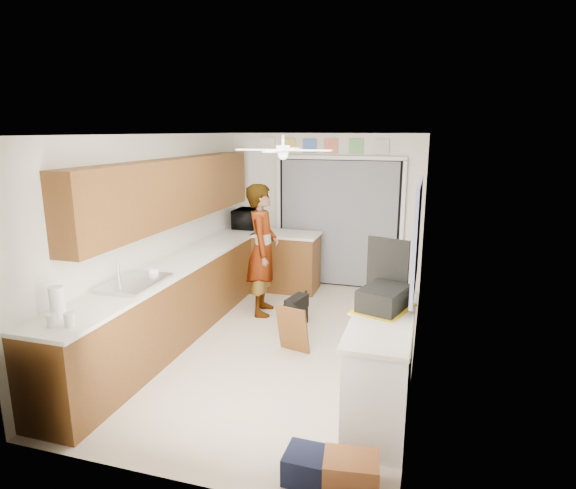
# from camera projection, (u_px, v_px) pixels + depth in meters

# --- Properties ---
(floor) EXTENTS (5.00, 5.00, 0.00)m
(floor) POSITION_uv_depth(u_px,v_px,m) (279.00, 343.00, 5.91)
(floor) COLOR beige
(floor) RESTS_ON ground
(ceiling) EXTENTS (5.00, 5.00, 0.00)m
(ceiling) POSITION_uv_depth(u_px,v_px,m) (278.00, 134.00, 5.33)
(ceiling) COLOR white
(ceiling) RESTS_ON ground
(wall_back) EXTENTS (3.20, 0.00, 3.20)m
(wall_back) POSITION_uv_depth(u_px,v_px,m) (324.00, 211.00, 7.95)
(wall_back) COLOR white
(wall_back) RESTS_ON ground
(wall_front) EXTENTS (3.20, 0.00, 3.20)m
(wall_front) POSITION_uv_depth(u_px,v_px,m) (167.00, 324.00, 3.29)
(wall_front) COLOR white
(wall_front) RESTS_ON ground
(wall_left) EXTENTS (0.00, 5.00, 5.00)m
(wall_left) POSITION_uv_depth(u_px,v_px,m) (158.00, 235.00, 6.07)
(wall_left) COLOR white
(wall_left) RESTS_ON ground
(wall_right) EXTENTS (0.00, 5.00, 5.00)m
(wall_right) POSITION_uv_depth(u_px,v_px,m) (420.00, 253.00, 5.18)
(wall_right) COLOR white
(wall_right) RESTS_ON ground
(left_base_cabinets) EXTENTS (0.60, 4.80, 0.90)m
(left_base_cabinets) POSITION_uv_depth(u_px,v_px,m) (182.00, 298.00, 6.17)
(left_base_cabinets) COLOR brown
(left_base_cabinets) RESTS_ON floor
(left_countertop) EXTENTS (0.62, 4.80, 0.04)m
(left_countertop) POSITION_uv_depth(u_px,v_px,m) (181.00, 263.00, 6.06)
(left_countertop) COLOR white
(left_countertop) RESTS_ON left_base_cabinets
(upper_cabinets) EXTENTS (0.32, 4.00, 0.80)m
(upper_cabinets) POSITION_uv_depth(u_px,v_px,m) (175.00, 191.00, 6.08)
(upper_cabinets) COLOR brown
(upper_cabinets) RESTS_ON wall_left
(sink_basin) EXTENTS (0.50, 0.76, 0.06)m
(sink_basin) POSITION_uv_depth(u_px,v_px,m) (135.00, 283.00, 5.12)
(sink_basin) COLOR silver
(sink_basin) RESTS_ON left_countertop
(faucet) EXTENTS (0.03, 0.03, 0.22)m
(faucet) POSITION_uv_depth(u_px,v_px,m) (118.00, 273.00, 5.15)
(faucet) COLOR silver
(faucet) RESTS_ON left_countertop
(peninsula_base) EXTENTS (1.00, 0.60, 0.90)m
(peninsula_base) POSITION_uv_depth(u_px,v_px,m) (287.00, 263.00, 7.81)
(peninsula_base) COLOR brown
(peninsula_base) RESTS_ON floor
(peninsula_top) EXTENTS (1.04, 0.64, 0.04)m
(peninsula_top) POSITION_uv_depth(u_px,v_px,m) (287.00, 234.00, 7.70)
(peninsula_top) COLOR white
(peninsula_top) RESTS_ON peninsula_base
(back_opening_recess) EXTENTS (2.00, 0.06, 2.10)m
(back_opening_recess) POSITION_uv_depth(u_px,v_px,m) (338.00, 224.00, 7.90)
(back_opening_recess) COLOR black
(back_opening_recess) RESTS_ON wall_back
(curtain_panel) EXTENTS (1.90, 0.03, 2.05)m
(curtain_panel) POSITION_uv_depth(u_px,v_px,m) (338.00, 224.00, 7.86)
(curtain_panel) COLOR gray
(curtain_panel) RESTS_ON wall_back
(door_trim_left) EXTENTS (0.06, 0.04, 2.10)m
(door_trim_left) POSITION_uv_depth(u_px,v_px,m) (279.00, 221.00, 8.16)
(door_trim_left) COLOR white
(door_trim_left) RESTS_ON wall_back
(door_trim_right) EXTENTS (0.06, 0.04, 2.10)m
(door_trim_right) POSITION_uv_depth(u_px,v_px,m) (402.00, 227.00, 7.59)
(door_trim_right) COLOR white
(door_trim_right) RESTS_ON wall_back
(door_trim_head) EXTENTS (2.10, 0.04, 0.06)m
(door_trim_head) POSITION_uv_depth(u_px,v_px,m) (340.00, 158.00, 7.63)
(door_trim_head) COLOR white
(door_trim_head) RESTS_ON wall_back
(header_frame_0) EXTENTS (0.22, 0.02, 0.22)m
(header_frame_0) POSITION_uv_depth(u_px,v_px,m) (289.00, 146.00, 7.85)
(header_frame_0) COLOR #EACC4E
(header_frame_0) RESTS_ON wall_back
(header_frame_1) EXTENTS (0.22, 0.02, 0.22)m
(header_frame_1) POSITION_uv_depth(u_px,v_px,m) (310.00, 146.00, 7.75)
(header_frame_1) COLOR #466CBB
(header_frame_1) RESTS_ON wall_back
(header_frame_2) EXTENTS (0.22, 0.02, 0.22)m
(header_frame_2) POSITION_uv_depth(u_px,v_px,m) (331.00, 146.00, 7.65)
(header_frame_2) COLOR #DE7853
(header_frame_2) RESTS_ON wall_back
(header_frame_3) EXTENTS (0.22, 0.02, 0.22)m
(header_frame_3) POSITION_uv_depth(u_px,v_px,m) (356.00, 146.00, 7.54)
(header_frame_3) COLOR #64AC62
(header_frame_3) RESTS_ON wall_back
(header_frame_4) EXTENTS (0.22, 0.02, 0.22)m
(header_frame_4) POSITION_uv_depth(u_px,v_px,m) (382.00, 146.00, 7.43)
(header_frame_4) COLOR beige
(header_frame_4) RESTS_ON wall_back
(route66_sign) EXTENTS (0.22, 0.02, 0.26)m
(route66_sign) POSITION_uv_depth(u_px,v_px,m) (269.00, 145.00, 7.95)
(route66_sign) COLOR silver
(route66_sign) RESTS_ON wall_back
(right_counter_base) EXTENTS (0.50, 1.40, 0.90)m
(right_counter_base) POSITION_uv_depth(u_px,v_px,m) (381.00, 370.00, 4.31)
(right_counter_base) COLOR white
(right_counter_base) RESTS_ON floor
(right_counter_top) EXTENTS (0.54, 1.44, 0.04)m
(right_counter_top) POSITION_uv_depth(u_px,v_px,m) (382.00, 321.00, 4.21)
(right_counter_top) COLOR white
(right_counter_top) RESTS_ON right_counter_base
(abstract_painting) EXTENTS (0.03, 1.15, 0.95)m
(abstract_painting) POSITION_uv_depth(u_px,v_px,m) (417.00, 236.00, 4.16)
(abstract_painting) COLOR #E654B3
(abstract_painting) RESTS_ON wall_right
(ceiling_fan) EXTENTS (1.14, 1.14, 0.24)m
(ceiling_fan) POSITION_uv_depth(u_px,v_px,m) (283.00, 150.00, 5.56)
(ceiling_fan) COLOR white
(ceiling_fan) RESTS_ON ceiling
(microwave) EXTENTS (0.40, 0.58, 0.32)m
(microwave) POSITION_uv_depth(u_px,v_px,m) (248.00, 218.00, 8.10)
(microwave) COLOR black
(microwave) RESTS_ON left_countertop
(cup) EXTENTS (0.16, 0.16, 0.10)m
(cup) POSITION_uv_depth(u_px,v_px,m) (153.00, 272.00, 5.39)
(cup) COLOR white
(cup) RESTS_ON left_countertop
(jar_a) EXTENTS (0.10, 0.10, 0.12)m
(jar_a) POSITION_uv_depth(u_px,v_px,m) (69.00, 320.00, 4.01)
(jar_a) COLOR silver
(jar_a) RESTS_ON left_countertop
(jar_b) EXTENTS (0.09, 0.09, 0.11)m
(jar_b) POSITION_uv_depth(u_px,v_px,m) (51.00, 321.00, 4.01)
(jar_b) COLOR silver
(jar_b) RESTS_ON left_countertop
(paper_towel_roll) EXTENTS (0.15, 0.15, 0.28)m
(paper_towel_roll) POSITION_uv_depth(u_px,v_px,m) (57.00, 302.00, 4.20)
(paper_towel_roll) COLOR white
(paper_towel_roll) RESTS_ON left_countertop
(suitcase) EXTENTS (0.49, 0.56, 0.20)m
(suitcase) POSITION_uv_depth(u_px,v_px,m) (384.00, 298.00, 4.41)
(suitcase) COLOR black
(suitcase) RESTS_ON right_counter_top
(suitcase_rim) EXTENTS (0.60, 0.69, 0.02)m
(suitcase_rim) POSITION_uv_depth(u_px,v_px,m) (383.00, 309.00, 4.44)
(suitcase_rim) COLOR yellow
(suitcase_rim) RESTS_ON suitcase
(suitcase_lid) EXTENTS (0.41, 0.16, 0.50)m
(suitcase_lid) POSITION_uv_depth(u_px,v_px,m) (388.00, 264.00, 4.63)
(suitcase_lid) COLOR black
(suitcase_lid) RESTS_ON suitcase
(cardboard_box) EXTENTS (0.43, 0.35, 0.25)m
(cardboard_box) POSITION_uv_depth(u_px,v_px,m) (351.00, 473.00, 3.48)
(cardboard_box) COLOR #B86339
(cardboard_box) RESTS_ON floor
(navy_crate) EXTENTS (0.37, 0.31, 0.22)m
(navy_crate) POSITION_uv_depth(u_px,v_px,m) (309.00, 466.00, 3.57)
(navy_crate) COLOR #141833
(navy_crate) RESTS_ON floor
(cabinet_door_panel) EXTENTS (0.41, 0.24, 0.57)m
(cabinet_door_panel) POSITION_uv_depth(u_px,v_px,m) (293.00, 329.00, 5.58)
(cabinet_door_panel) COLOR brown
(cabinet_door_panel) RESTS_ON floor
(man) EXTENTS (0.57, 0.75, 1.84)m
(man) POSITION_uv_depth(u_px,v_px,m) (263.00, 250.00, 6.69)
(man) COLOR white
(man) RESTS_ON floor
(dog) EXTENTS (0.36, 0.61, 0.45)m
(dog) POSITION_uv_depth(u_px,v_px,m) (297.00, 309.00, 6.39)
(dog) COLOR black
(dog) RESTS_ON floor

